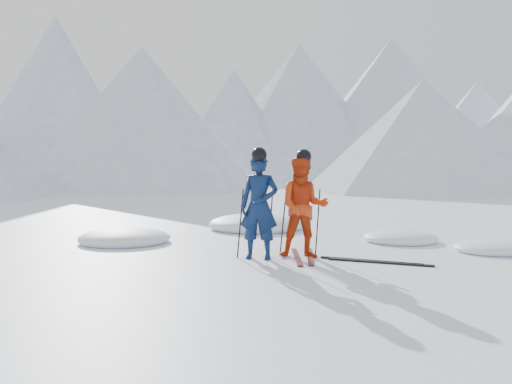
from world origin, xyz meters
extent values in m
plane|color=white|center=(0.00, 0.00, 0.00)|extent=(160.00, 160.00, 0.00)
cone|color=#B2BCD1|center=(-11.51, 40.48, 7.17)|extent=(23.96, 23.96, 14.35)
cone|color=#B2BCD1|center=(-5.08, 51.27, 5.96)|extent=(17.69, 17.69, 11.93)
cone|color=#B2BCD1|center=(4.51, 43.52, 5.42)|extent=(19.63, 19.63, 10.85)
cone|color=#B2BCD1|center=(11.74, 46.25, 7.07)|extent=(23.31, 23.31, 14.15)
cone|color=#B2BCD1|center=(21.49, 44.84, 7.44)|extent=(28.94, 28.94, 14.88)
cone|color=silver|center=(31.93, 45.34, 5.38)|extent=(24.45, 24.45, 10.76)
cone|color=#B2BCD1|center=(12.00, 20.00, 3.25)|extent=(14.00, 14.00, 6.50)
cone|color=#B2BCD1|center=(-4.00, 26.00, 4.50)|extent=(16.00, 16.00, 9.00)
imported|color=#0B1D44|center=(-1.65, -0.28, 0.89)|extent=(0.77, 0.65, 1.79)
imported|color=red|center=(-0.87, -0.29, 0.88)|extent=(0.99, 0.85, 1.76)
cylinder|color=black|center=(-1.95, -0.13, 0.60)|extent=(0.12, 0.08, 1.19)
cylinder|color=black|center=(-1.40, -0.03, 0.60)|extent=(0.12, 0.07, 1.19)
cylinder|color=black|center=(-1.17, -0.04, 0.59)|extent=(0.12, 0.09, 1.17)
cylinder|color=black|center=(-0.57, -0.14, 0.59)|extent=(0.12, 0.08, 1.17)
cube|color=black|center=(-0.99, -0.29, 0.01)|extent=(0.42, 1.68, 0.03)
cube|color=black|center=(-0.75, -0.29, 0.01)|extent=(0.54, 1.66, 0.03)
cube|color=black|center=(0.11, -0.88, 0.01)|extent=(1.44, 1.06, 0.03)
cube|color=black|center=(0.21, -1.03, 0.01)|extent=(1.47, 1.01, 0.03)
ellipsoid|color=white|center=(-4.00, 2.11, 0.00)|extent=(1.87, 1.87, 0.41)
ellipsoid|color=white|center=(1.63, 1.17, 0.00)|extent=(1.51, 1.51, 0.33)
ellipsoid|color=white|center=(-0.90, 3.89, 0.00)|extent=(2.37, 2.37, 0.52)
ellipsoid|color=white|center=(2.66, -0.34, 0.00)|extent=(1.28, 1.28, 0.28)
camera|label=1|loc=(-3.42, -9.23, 1.62)|focal=38.00mm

